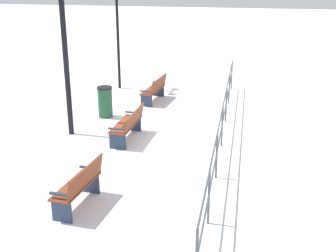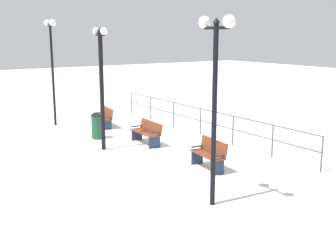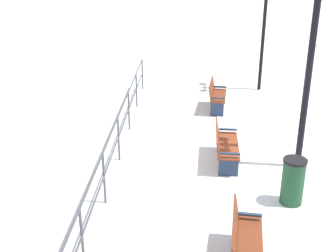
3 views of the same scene
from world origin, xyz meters
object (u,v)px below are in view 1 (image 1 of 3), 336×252
Objects in this scene: bench_second at (128,124)px; trash_bin at (105,102)px; lamppost_middle at (64,38)px; bench_third at (80,185)px; bench_nearest at (155,89)px.

bench_second is 2.23m from trash_bin.
lamppost_middle is 2.91m from trash_bin.
lamppost_middle is at bearing -59.06° from bench_third.
bench_third reaches higher than bench_second.
bench_nearest is 3.83m from bench_second.
bench_third is 0.34× the size of lamppost_middle.
trash_bin is (1.24, -5.68, 0.01)m from bench_third.
bench_third is at bearing 92.62° from bench_second.
trash_bin is at bearing 65.37° from bench_nearest.
bench_third is at bearing 113.84° from lamppost_middle.
bench_nearest is 0.96× the size of bench_second.
lamppost_middle is at bearing 71.60° from bench_nearest.
bench_nearest is 1.61× the size of trash_bin.
bench_nearest is 4.71m from lamppost_middle.
bench_second is 2.96m from lamppost_middle.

